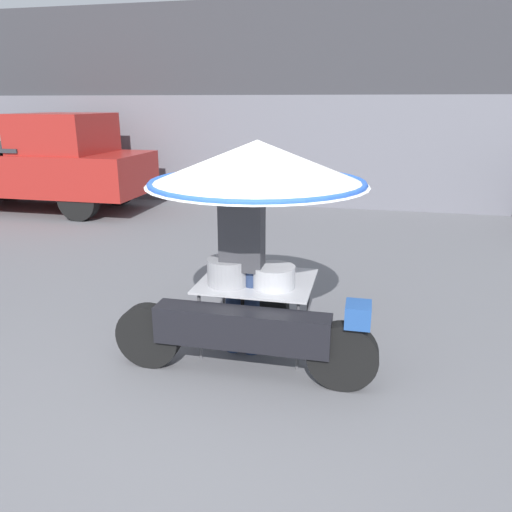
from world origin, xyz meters
name	(u,v)px	position (x,y,z in m)	size (l,w,h in m)	color
ground_plane	(215,405)	(0.00, 0.00, 0.00)	(36.00, 36.00, 0.00)	slate
shopfront_building	(327,107)	(0.00, 8.84, 2.14)	(28.00, 2.06, 4.32)	#38383D
vendor_motorcycle_cart	(256,190)	(0.10, 1.00, 1.52)	(2.27, 1.97, 1.95)	black
vendor_person	(242,257)	(0.00, 0.90, 0.93)	(0.38, 0.22, 1.66)	navy
pickup_truck	(40,164)	(-5.84, 6.26, 0.98)	(4.88, 1.87, 2.04)	black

